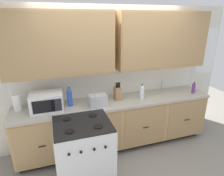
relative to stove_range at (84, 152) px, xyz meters
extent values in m
plane|color=gray|center=(0.71, 0.33, -0.47)|extent=(8.44, 8.44, 0.00)
cube|color=silver|center=(0.71, 0.96, 0.76)|extent=(4.57, 0.05, 2.45)
cube|color=white|center=(0.71, 0.93, 0.63)|extent=(3.37, 0.01, 0.40)
cube|color=tan|center=(-0.16, 0.76, 1.41)|extent=(1.64, 0.34, 0.95)
cube|color=#A58052|center=(-0.16, 0.59, 1.41)|extent=(1.60, 0.01, 0.89)
cube|color=tan|center=(1.58, 0.76, 1.41)|extent=(1.64, 0.34, 0.95)
cube|color=#A58052|center=(1.58, 0.59, 1.41)|extent=(1.60, 0.01, 0.89)
cube|color=white|center=(2.75, 0.93, 1.13)|extent=(0.44, 0.01, 0.90)
cube|color=black|center=(0.71, 0.66, -0.42)|extent=(3.31, 0.48, 0.10)
cube|color=tan|center=(0.71, 0.63, 0.01)|extent=(3.37, 0.60, 0.76)
cube|color=#A88354|center=(-0.56, 0.33, 0.01)|extent=(0.78, 0.01, 0.70)
cube|color=black|center=(-0.56, 0.31, 0.01)|extent=(0.10, 0.01, 0.01)
cube|color=#A88354|center=(0.29, 0.33, 0.01)|extent=(0.78, 0.01, 0.70)
cube|color=black|center=(0.29, 0.31, 0.01)|extent=(0.10, 0.01, 0.01)
cube|color=#A88354|center=(1.13, 0.33, 0.01)|extent=(0.78, 0.01, 0.70)
cube|color=black|center=(1.13, 0.31, 0.01)|extent=(0.10, 0.01, 0.01)
cube|color=#A88354|center=(1.97, 0.33, 0.01)|extent=(0.78, 0.01, 0.70)
cube|color=black|center=(1.97, 0.31, 0.01)|extent=(0.10, 0.01, 0.01)
cube|color=#ADA899|center=(0.71, 0.63, 0.41)|extent=(3.40, 0.63, 0.04)
cube|color=#A8AAAF|center=(1.71, 0.66, 0.42)|extent=(0.56, 0.38, 0.02)
cube|color=white|center=(0.00, 0.00, -0.01)|extent=(0.76, 0.66, 0.92)
cube|color=black|center=(0.00, 0.00, 0.46)|extent=(0.74, 0.65, 0.02)
cylinder|color=black|center=(-0.18, -0.16, 0.47)|extent=(0.12, 0.12, 0.01)
cylinder|color=black|center=(0.18, -0.16, 0.47)|extent=(0.12, 0.12, 0.01)
cylinder|color=black|center=(-0.18, 0.16, 0.47)|extent=(0.12, 0.12, 0.01)
cylinder|color=black|center=(0.18, 0.16, 0.47)|extent=(0.12, 0.12, 0.01)
cylinder|color=black|center=(-0.22, -0.34, 0.28)|extent=(0.03, 0.02, 0.03)
cylinder|color=black|center=(-0.08, -0.34, 0.28)|extent=(0.03, 0.02, 0.03)
cylinder|color=black|center=(0.08, -0.34, 0.28)|extent=(0.03, 0.02, 0.03)
cylinder|color=black|center=(0.22, -0.34, 0.28)|extent=(0.03, 0.02, 0.03)
cube|color=white|center=(-0.43, 0.63, 0.57)|extent=(0.48, 0.36, 0.28)
cube|color=black|center=(-0.47, 0.44, 0.57)|extent=(0.31, 0.01, 0.19)
cube|color=#28282D|center=(-0.27, 0.44, 0.57)|extent=(0.10, 0.01, 0.19)
cube|color=#B7B7BC|center=(0.34, 0.52, 0.53)|extent=(0.28, 0.18, 0.19)
cube|color=black|center=(0.29, 0.52, 0.62)|extent=(0.02, 0.13, 0.01)
cube|color=black|center=(0.39, 0.52, 0.62)|extent=(0.02, 0.13, 0.01)
cube|color=#9C794E|center=(0.74, 0.68, 0.54)|extent=(0.11, 0.14, 0.22)
cylinder|color=black|center=(0.71, 0.67, 0.70)|extent=(0.02, 0.02, 0.09)
cylinder|color=black|center=(0.73, 0.67, 0.70)|extent=(0.02, 0.02, 0.09)
cylinder|color=black|center=(0.75, 0.67, 0.70)|extent=(0.02, 0.02, 0.09)
cylinder|color=black|center=(0.77, 0.67, 0.70)|extent=(0.02, 0.02, 0.09)
cylinder|color=#B2B5BA|center=(1.71, 0.84, 0.53)|extent=(0.02, 0.02, 0.20)
cylinder|color=white|center=(-0.86, 0.75, 0.56)|extent=(0.12, 0.12, 0.26)
cylinder|color=blue|center=(-0.08, 0.67, 0.56)|extent=(0.08, 0.08, 0.26)
cone|color=blue|center=(-0.08, 0.67, 0.72)|extent=(0.07, 0.07, 0.06)
cylinder|color=black|center=(-0.08, 0.67, 0.75)|extent=(0.03, 0.03, 0.02)
cylinder|color=#663384|center=(2.20, 0.52, 0.52)|extent=(0.06, 0.06, 0.18)
cone|color=#663384|center=(2.20, 0.52, 0.63)|extent=(0.06, 0.06, 0.04)
cylinder|color=black|center=(2.20, 0.52, 0.65)|extent=(0.02, 0.02, 0.02)
cylinder|color=silver|center=(1.15, 0.56, 0.54)|extent=(0.08, 0.08, 0.22)
cone|color=silver|center=(1.15, 0.56, 0.68)|extent=(0.07, 0.07, 0.05)
cylinder|color=black|center=(1.15, 0.56, 0.70)|extent=(0.03, 0.03, 0.02)
camera|label=1|loc=(-0.31, -2.23, 1.76)|focal=30.81mm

